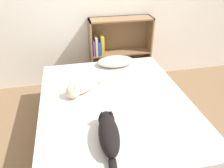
% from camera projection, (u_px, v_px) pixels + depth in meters
% --- Properties ---
extents(ground_plane, '(8.00, 8.00, 0.00)m').
position_uv_depth(ground_plane, '(115.00, 137.00, 2.42)').
color(ground_plane, '#846647').
extents(bed, '(1.49, 1.84, 0.51)m').
position_uv_depth(bed, '(115.00, 120.00, 2.28)').
color(bed, '#99754C').
rests_on(bed, ground_plane).
extents(pillow, '(0.46, 0.28, 0.11)m').
position_uv_depth(pillow, '(115.00, 61.00, 2.78)').
color(pillow, beige).
rests_on(pillow, bed).
extents(cat_light, '(0.51, 0.43, 0.16)m').
position_uv_depth(cat_light, '(84.00, 85.00, 2.24)').
color(cat_light, beige).
rests_on(cat_light, bed).
extents(cat_dark, '(0.19, 0.64, 0.16)m').
position_uv_depth(cat_dark, '(109.00, 133.00, 1.65)').
color(cat_dark, black).
rests_on(cat_dark, bed).
extents(bookshelf, '(0.88, 0.26, 0.99)m').
position_uv_depth(bookshelf, '(117.00, 50.00, 3.23)').
color(bookshelf, '#8E6B47').
rests_on(bookshelf, ground_plane).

